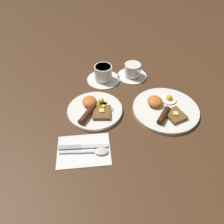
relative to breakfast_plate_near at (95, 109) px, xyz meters
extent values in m
plane|color=#4C301C|center=(0.00, 0.00, -0.01)|extent=(3.00, 3.00, 0.00)
cylinder|color=white|center=(0.00, 0.00, -0.01)|extent=(0.23, 0.23, 0.01)
cylinder|color=white|center=(-0.04, 0.02, 0.00)|extent=(0.06, 0.06, 0.01)
sphere|color=yellow|center=(-0.04, 0.03, 0.01)|extent=(0.03, 0.03, 0.03)
cylinder|color=white|center=(0.00, 0.04, 0.00)|extent=(0.07, 0.07, 0.01)
sphere|color=yellow|center=(0.00, 0.04, 0.01)|extent=(0.02, 0.02, 0.02)
ellipsoid|color=orange|center=(-0.03, -0.02, 0.02)|extent=(0.07, 0.06, 0.03)
cylinder|color=#482615|center=(0.04, -0.03, 0.01)|extent=(0.11, 0.07, 0.03)
cube|color=brown|center=(0.03, 0.03, 0.01)|extent=(0.08, 0.08, 0.01)
cube|color=#F4E072|center=(0.03, 0.03, 0.02)|extent=(0.02, 0.02, 0.01)
cylinder|color=white|center=(0.01, 0.30, -0.01)|extent=(0.28, 0.28, 0.01)
cylinder|color=white|center=(-0.04, 0.32, 0.00)|extent=(0.07, 0.07, 0.01)
sphere|color=yellow|center=(-0.04, 0.33, 0.01)|extent=(0.03, 0.03, 0.03)
ellipsoid|color=orange|center=(-0.02, 0.26, 0.02)|extent=(0.07, 0.06, 0.03)
cylinder|color=#351D0B|center=(0.06, 0.28, 0.01)|extent=(0.09, 0.07, 0.03)
cube|color=brown|center=(0.06, 0.33, 0.01)|extent=(0.10, 0.10, 0.01)
cube|color=#F4E072|center=(0.06, 0.33, 0.02)|extent=(0.02, 0.02, 0.01)
cylinder|color=white|center=(-0.23, 0.04, -0.01)|extent=(0.16, 0.16, 0.01)
cylinder|color=white|center=(-0.23, 0.04, 0.03)|extent=(0.09, 0.09, 0.07)
cylinder|color=#9E7047|center=(-0.23, 0.04, 0.06)|extent=(0.08, 0.08, 0.00)
torus|color=white|center=(-0.27, 0.03, 0.03)|extent=(0.05, 0.01, 0.05)
cylinder|color=white|center=(-0.25, 0.19, -0.01)|extent=(0.15, 0.15, 0.01)
cylinder|color=white|center=(-0.25, 0.19, 0.03)|extent=(0.08, 0.08, 0.06)
cylinder|color=#9E7047|center=(-0.25, 0.19, 0.05)|extent=(0.07, 0.07, 0.00)
torus|color=white|center=(-0.22, 0.21, 0.03)|extent=(0.04, 0.03, 0.04)
cube|color=white|center=(0.20, -0.04, -0.01)|extent=(0.16, 0.20, 0.01)
cube|color=silver|center=(0.19, 0.00, -0.01)|extent=(0.02, 0.10, 0.00)
cube|color=#9E9EA3|center=(0.19, -0.09, -0.01)|extent=(0.02, 0.08, 0.01)
ellipsoid|color=silver|center=(0.21, 0.03, 0.00)|extent=(0.03, 0.05, 0.01)
cube|color=silver|center=(0.21, -0.06, -0.01)|extent=(0.01, 0.13, 0.00)
camera|label=1|loc=(0.68, 0.04, 0.64)|focal=35.00mm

